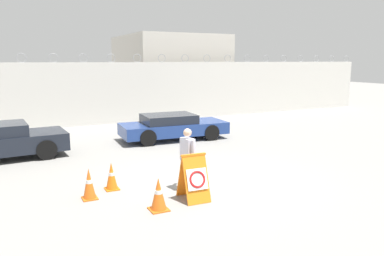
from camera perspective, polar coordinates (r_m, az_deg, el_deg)
The scene contains 10 objects.
ground_plane at distance 11.01m, azimuth 2.69°, elevation -7.95°, with size 90.00×90.00×0.00m, color gray.
perimeter_wall at distance 21.01m, azimuth -12.06°, elevation 5.24°, with size 36.00×0.30×3.79m.
building_block at distance 27.81m, azimuth -3.54°, elevation 8.49°, with size 6.48×7.62×5.16m.
barricade_sign at distance 9.36m, azimuth 0.33°, elevation -7.50°, with size 0.66×0.83×1.17m.
security_guard at distance 9.90m, azimuth -0.67°, elevation -4.39°, with size 0.37×0.64×1.69m.
traffic_cone_near at distance 8.83m, azimuth -5.13°, elevation -10.02°, with size 0.43×0.43×0.78m.
traffic_cone_mid at distance 10.37m, azimuth -12.17°, elevation -7.18°, with size 0.36×0.36×0.75m.
traffic_cone_far at distance 9.81m, azimuth -15.41°, elevation -8.21°, with size 0.37×0.37×0.79m.
parked_car_front_coupe at distance 14.73m, azimuth -27.09°, elevation -1.79°, with size 4.35×2.17×1.27m.
parked_car_rear_sedan at distance 16.43m, azimuth -2.98°, elevation 0.26°, with size 4.70×2.10×1.12m.
Camera 1 is at (-5.03, -9.17, 3.44)m, focal length 35.00 mm.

